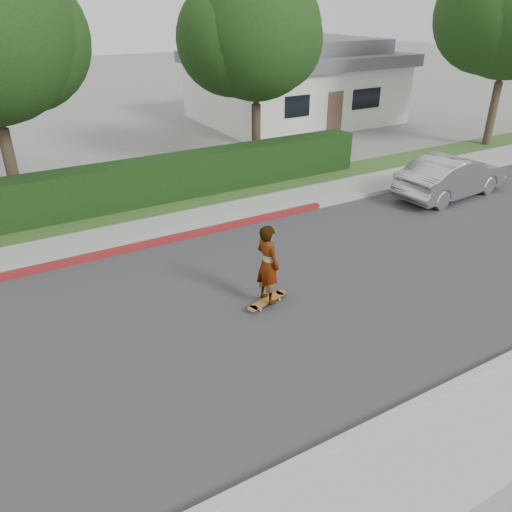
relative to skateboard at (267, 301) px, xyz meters
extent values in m
plane|color=slate|center=(3.48, 0.09, -0.10)|extent=(120.00, 120.00, 0.00)
cube|color=#2D2D30|center=(3.48, 0.09, -0.10)|extent=(60.00, 8.00, 0.01)
cube|color=#9E9E99|center=(3.48, 4.19, -0.03)|extent=(60.00, 0.20, 0.15)
cube|color=maroon|center=(-1.52, 4.19, -0.02)|extent=(12.00, 0.21, 0.15)
cube|color=gray|center=(3.48, 5.09, -0.04)|extent=(60.00, 1.60, 0.12)
cube|color=#2D4C1E|center=(3.48, 6.69, -0.05)|extent=(60.00, 1.60, 0.10)
cube|color=black|center=(0.48, 7.29, 0.65)|extent=(15.00, 1.00, 1.50)
cylinder|color=#33261C|center=(-4.02, 8.59, 1.25)|extent=(0.36, 0.36, 2.70)
sphere|color=black|center=(-3.12, 8.89, 5.00)|extent=(4.16, 4.16, 4.16)
cylinder|color=#33261C|center=(4.98, 9.09, 1.16)|extent=(0.36, 0.36, 2.52)
cylinder|color=#33261C|center=(4.98, 9.09, 3.05)|extent=(0.24, 0.24, 2.10)
sphere|color=black|center=(4.98, 9.09, 4.94)|extent=(4.80, 4.80, 4.80)
sphere|color=black|center=(4.18, 9.49, 4.74)|extent=(4.08, 4.08, 4.08)
sphere|color=black|center=(5.88, 9.39, 4.64)|extent=(3.84, 3.84, 3.84)
cylinder|color=#33261C|center=(15.98, 6.59, 1.34)|extent=(0.36, 0.36, 2.88)
cylinder|color=#33261C|center=(15.98, 6.59, 3.50)|extent=(0.24, 0.24, 2.40)
sphere|color=black|center=(15.18, 6.99, 5.46)|extent=(4.76, 4.76, 4.76)
cube|color=beige|center=(11.48, 16.09, 1.40)|extent=(10.00, 8.00, 3.00)
cube|color=#4C4C51|center=(11.48, 16.09, 3.20)|extent=(10.60, 8.60, 0.60)
cube|color=#4C4C51|center=(11.48, 16.09, 3.80)|extent=(8.40, 6.40, 0.80)
cube|color=black|center=(8.98, 12.07, 1.50)|extent=(1.40, 0.06, 1.00)
cube|color=black|center=(13.28, 12.07, 1.50)|extent=(1.80, 0.06, 1.00)
cube|color=brown|center=(11.28, 12.07, 0.95)|extent=(0.90, 0.06, 2.10)
cylinder|color=#B68B32|center=(-0.27, -0.17, -0.06)|extent=(0.07, 0.05, 0.06)
cylinder|color=#B68B32|center=(-0.32, 0.00, -0.06)|extent=(0.07, 0.05, 0.06)
cylinder|color=#B68B32|center=(0.32, 0.00, -0.06)|extent=(0.07, 0.05, 0.06)
cylinder|color=#B68B32|center=(0.27, 0.17, -0.06)|extent=(0.07, 0.05, 0.06)
cube|color=silver|center=(-0.30, -0.08, -0.02)|extent=(0.10, 0.19, 0.03)
cube|color=silver|center=(0.30, 0.08, -0.02)|extent=(0.10, 0.19, 0.03)
cube|color=brown|center=(0.00, 0.00, 0.01)|extent=(0.96, 0.47, 0.02)
cylinder|color=brown|center=(-0.45, -0.13, 0.01)|extent=(0.28, 0.28, 0.02)
cylinder|color=brown|center=(0.45, 0.13, 0.01)|extent=(0.28, 0.28, 0.02)
imported|color=white|center=(0.00, 0.00, 0.92)|extent=(0.51, 0.71, 1.81)
imported|color=#A4A6AB|center=(9.09, 2.80, 0.62)|extent=(4.46, 1.87, 1.43)
camera|label=1|loc=(-4.96, -8.06, 5.96)|focal=35.00mm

